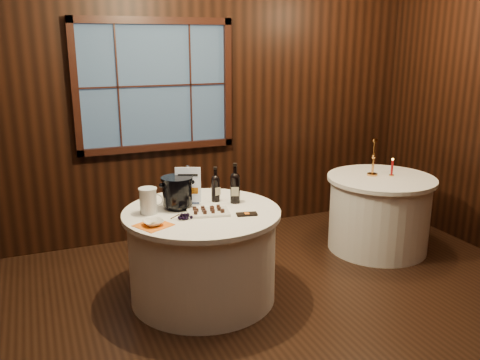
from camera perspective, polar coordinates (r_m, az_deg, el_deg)
name	(u,v)px	position (r m, az deg, el deg)	size (l,w,h in m)	color
back_wall	(155,96)	(5.36, -9.52, 9.30)	(6.00, 0.10, 3.00)	black
main_table	(203,254)	(4.26, -4.21, -8.31)	(1.28, 1.28, 0.77)	white
side_table	(379,213)	(5.40, 15.32, -3.58)	(1.08, 1.08, 0.77)	white
sign_stand	(189,192)	(4.23, -5.78, -1.32)	(0.20, 0.16, 0.34)	silver
port_bottle_left	(216,187)	(4.30, -2.77, -0.74)	(0.07, 0.08, 0.30)	black
port_bottle_right	(235,186)	(4.25, -0.56, -0.66)	(0.08, 0.10, 0.34)	black
ice_bucket	(177,192)	(4.15, -7.05, -1.33)	(0.26, 0.26, 0.26)	black
chocolate_plate	(208,211)	(4.04, -3.60, -3.52)	(0.36, 0.28, 0.05)	white
chocolate_box	(247,214)	(4.00, 0.77, -3.86)	(0.16, 0.08, 0.01)	black
grape_bunch	(185,216)	(3.94, -6.24, -4.04)	(0.18, 0.10, 0.04)	black
glass_pitcher	(148,201)	(4.07, -10.25, -2.29)	(0.19, 0.15, 0.21)	white
orange_napkin	(153,225)	(3.84, -9.70, -5.03)	(0.23, 0.23, 0.00)	orange
cracker_bowl	(153,223)	(3.83, -9.71, -4.74)	(0.15, 0.15, 0.04)	white
brass_candlestick	(373,162)	(5.30, 14.72, 1.94)	(0.11, 0.11, 0.38)	#CC893F
red_candle	(392,169)	(5.35, 16.70, 1.21)	(0.05, 0.05, 0.18)	#CC893F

